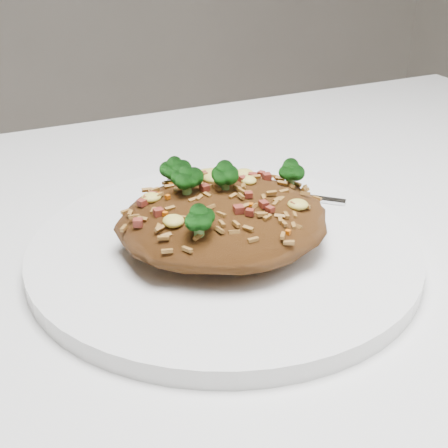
{
  "coord_description": "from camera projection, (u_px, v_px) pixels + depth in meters",
  "views": [
    {
      "loc": [
        -0.12,
        -0.34,
        0.99
      ],
      "look_at": [
        0.05,
        0.03,
        0.78
      ],
      "focal_mm": 50.0,
      "sensor_mm": 36.0,
      "label": 1
    }
  ],
  "objects": [
    {
      "name": "fried_rice",
      "position": [
        224.0,
        210.0,
        0.46
      ],
      "size": [
        0.16,
        0.14,
        0.06
      ],
      "color": "brown",
      "rests_on": "plate"
    },
    {
      "name": "fork",
      "position": [
        262.0,
        191.0,
        0.55
      ],
      "size": [
        0.13,
        0.12,
        0.0
      ],
      "rotation": [
        0.0,
        0.0,
        -0.76
      ],
      "color": "silver",
      "rests_on": "plate"
    },
    {
      "name": "plate",
      "position": [
        224.0,
        250.0,
        0.47
      ],
      "size": [
        0.29,
        0.29,
        0.01
      ],
      "primitive_type": "cylinder",
      "color": "white",
      "rests_on": "dining_table"
    },
    {
      "name": "dining_table",
      "position": [
        178.0,
        393.0,
        0.47
      ],
      "size": [
        1.2,
        0.8,
        0.75
      ],
      "color": "white",
      "rests_on": "ground"
    }
  ]
}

